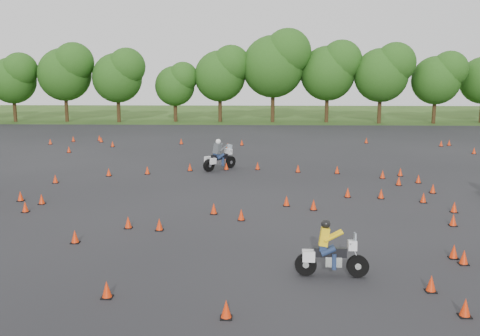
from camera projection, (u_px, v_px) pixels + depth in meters
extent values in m
plane|color=#2D5119|center=(237.00, 212.00, 23.08)|extent=(140.00, 140.00, 0.00)
plane|color=black|center=(241.00, 183.00, 28.98)|extent=(62.00, 62.00, 0.00)
cone|color=red|center=(454.00, 252.00, 17.36)|extent=(0.26, 0.26, 0.45)
cone|color=red|center=(400.00, 172.00, 30.83)|extent=(0.26, 0.26, 0.45)
cone|color=red|center=(454.00, 207.00, 22.96)|extent=(0.26, 0.26, 0.45)
cone|color=red|center=(50.00, 142.00, 43.92)|extent=(0.26, 0.26, 0.45)
cone|color=red|center=(423.00, 198.00, 24.65)|extent=(0.26, 0.26, 0.45)
cone|color=red|center=(159.00, 225.00, 20.39)|extent=(0.26, 0.26, 0.45)
cone|color=red|center=(226.00, 310.00, 13.17)|extent=(0.26, 0.26, 0.45)
cone|color=red|center=(147.00, 170.00, 31.39)|extent=(0.26, 0.26, 0.45)
cone|color=red|center=(42.00, 199.00, 24.38)|extent=(0.26, 0.26, 0.45)
cone|color=red|center=(348.00, 193.00, 25.69)|extent=(0.26, 0.26, 0.45)
cone|color=red|center=(287.00, 201.00, 24.05)|extent=(0.26, 0.26, 0.45)
cone|color=red|center=(418.00, 179.00, 28.93)|extent=(0.26, 0.26, 0.45)
cone|color=red|center=(449.00, 143.00, 43.23)|extent=(0.26, 0.26, 0.45)
cone|color=red|center=(431.00, 284.00, 14.75)|extent=(0.26, 0.26, 0.45)
cone|color=red|center=(433.00, 189.00, 26.55)|extent=(0.26, 0.26, 0.45)
cone|color=red|center=(75.00, 237.00, 18.90)|extent=(0.26, 0.26, 0.45)
cone|color=red|center=(55.00, 179.00, 28.92)|extent=(0.26, 0.26, 0.45)
cone|color=red|center=(314.00, 205.00, 23.35)|extent=(0.26, 0.26, 0.45)
cone|color=red|center=(109.00, 172.00, 30.82)|extent=(0.26, 0.26, 0.45)
cone|color=red|center=(399.00, 181.00, 28.35)|extent=(0.26, 0.26, 0.45)
cone|color=red|center=(190.00, 167.00, 32.41)|extent=(0.26, 0.26, 0.45)
cone|color=red|center=(107.00, 290.00, 14.35)|extent=(0.26, 0.26, 0.45)
cone|color=red|center=(214.00, 209.00, 22.70)|extent=(0.26, 0.26, 0.45)
cone|color=red|center=(453.00, 220.00, 20.97)|extent=(0.26, 0.26, 0.45)
cone|color=red|center=(69.00, 150.00, 39.59)|extent=(0.26, 0.26, 0.45)
cone|color=red|center=(25.00, 207.00, 23.00)|extent=(0.26, 0.26, 0.45)
cone|color=red|center=(73.00, 139.00, 45.67)|extent=(0.26, 0.26, 0.45)
cone|color=red|center=(337.00, 170.00, 31.56)|extent=(0.26, 0.26, 0.45)
cone|color=red|center=(258.00, 166.00, 32.82)|extent=(0.26, 0.26, 0.45)
cone|color=red|center=(128.00, 223.00, 20.67)|extent=(0.26, 0.26, 0.45)
cone|color=red|center=(383.00, 174.00, 30.17)|extent=(0.26, 0.26, 0.45)
cone|color=red|center=(99.00, 138.00, 46.27)|extent=(0.26, 0.26, 0.45)
cone|color=red|center=(181.00, 141.00, 44.05)|extent=(0.26, 0.26, 0.45)
cone|color=red|center=(242.00, 143.00, 43.40)|extent=(0.26, 0.26, 0.45)
cone|color=red|center=(441.00, 144.00, 42.78)|extent=(0.26, 0.26, 0.45)
cone|color=red|center=(474.00, 151.00, 38.95)|extent=(0.26, 0.26, 0.45)
cone|color=red|center=(113.00, 144.00, 42.52)|extent=(0.26, 0.26, 0.45)
cone|color=red|center=(228.00, 146.00, 41.34)|extent=(0.26, 0.26, 0.45)
cone|color=red|center=(465.00, 308.00, 13.25)|extent=(0.26, 0.26, 0.45)
cone|color=red|center=(464.00, 258.00, 16.82)|extent=(0.26, 0.26, 0.45)
cone|color=red|center=(366.00, 141.00, 44.65)|extent=(0.26, 0.26, 0.45)
cone|color=red|center=(241.00, 215.00, 21.76)|extent=(0.26, 0.26, 0.45)
cone|color=red|center=(20.00, 196.00, 24.96)|extent=(0.26, 0.26, 0.45)
cone|color=red|center=(381.00, 194.00, 25.43)|extent=(0.26, 0.26, 0.45)
cone|color=red|center=(101.00, 140.00, 45.20)|extent=(0.26, 0.26, 0.45)
cone|color=red|center=(298.00, 169.00, 31.95)|extent=(0.26, 0.26, 0.45)
cone|color=red|center=(226.00, 166.00, 32.74)|extent=(0.26, 0.26, 0.45)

